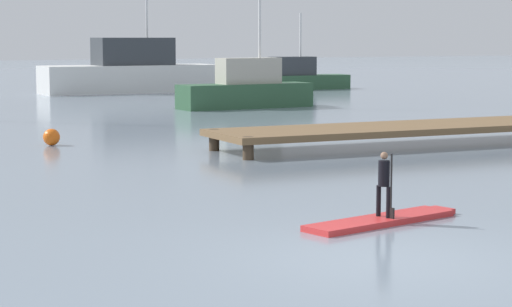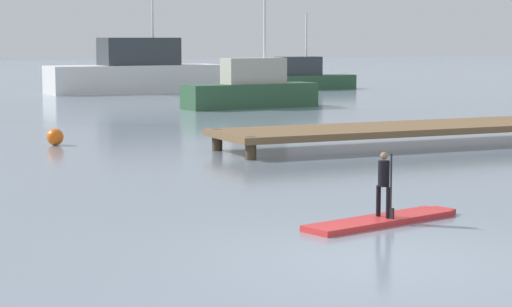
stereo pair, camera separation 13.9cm
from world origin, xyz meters
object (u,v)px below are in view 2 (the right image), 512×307
Objects in this scene: motor_boat_small_navy at (305,77)px; mooring_buoy_near at (55,137)px; paddleboard_near at (383,220)px; fishing_boat_green_midground at (251,89)px; paddler_child_solo at (384,181)px; trawler_grey_distant at (136,72)px.

mooring_buoy_near is (-20.30, -23.69, -0.48)m from motor_boat_small_navy.
paddleboard_near is 0.52× the size of fishing_boat_green_midground.
motor_boat_small_navy is at bearing 53.83° from fishing_boat_green_midground.
paddler_child_solo is 14.15m from mooring_buoy_near.
paddler_child_solo is at bearing -101.95° from trawler_grey_distant.
fishing_boat_green_midground is 15.39m from motor_boat_small_navy.
trawler_grey_distant is at bearing 174.61° from motor_boat_small_navy.
paddleboard_near is 6.60× the size of mooring_buoy_near.
trawler_grey_distant reaches higher than motor_boat_small_navy.
mooring_buoy_near is (-2.16, 13.97, -0.47)m from paddler_child_solo.
fishing_boat_green_midground is 12.71× the size of mooring_buoy_near.
fishing_boat_green_midground is (9.06, 25.23, 0.75)m from paddleboard_near.
trawler_grey_distant is at bearing 67.25° from mooring_buoy_near.
paddleboard_near is at bearing -109.76° from fishing_boat_green_midground.
motor_boat_small_navy is 12.08× the size of mooring_buoy_near.
motor_boat_small_navy reaches higher than paddleboard_near.
paddler_child_solo reaches higher than paddleboard_near.
motor_boat_small_navy reaches higher than mooring_buoy_near.
paddler_child_solo is at bearing -109.74° from fishing_boat_green_midground.
trawler_grey_distant is (-0.89, 13.36, 0.35)m from fishing_boat_green_midground.
paddleboard_near is 41.80m from motor_boat_small_navy.
fishing_boat_green_midground reaches higher than paddler_child_solo.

